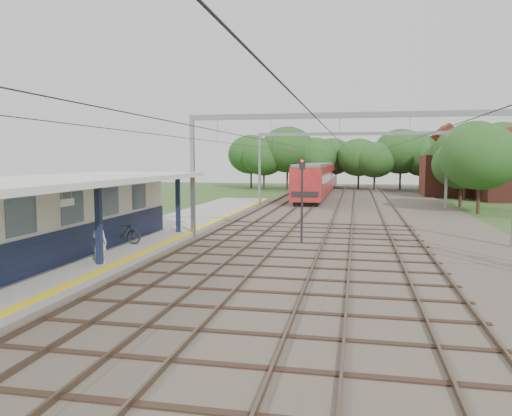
# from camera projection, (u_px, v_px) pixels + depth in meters

# --- Properties ---
(ground) EXTENTS (160.00, 160.00, 0.00)m
(ground) POSITION_uv_depth(u_px,v_px,m) (192.00, 334.00, 13.03)
(ground) COLOR #2D4C1E
(ground) RESTS_ON ground
(ballast_bed) EXTENTS (18.00, 90.00, 0.10)m
(ballast_bed) POSITION_uv_depth(u_px,v_px,m) (354.00, 213.00, 41.50)
(ballast_bed) COLOR #473D33
(ballast_bed) RESTS_ON ground
(platform) EXTENTS (5.00, 52.00, 0.35)m
(platform) POSITION_uv_depth(u_px,v_px,m) (145.00, 237.00, 28.14)
(platform) COLOR gray
(platform) RESTS_ON ground
(yellow_stripe) EXTENTS (0.45, 52.00, 0.01)m
(yellow_stripe) POSITION_uv_depth(u_px,v_px,m) (183.00, 235.00, 27.68)
(yellow_stripe) COLOR yellow
(yellow_stripe) RESTS_ON platform
(station_building) EXTENTS (3.41, 18.00, 3.40)m
(station_building) POSITION_uv_depth(u_px,v_px,m) (47.00, 217.00, 21.40)
(station_building) COLOR beige
(station_building) RESTS_ON platform
(canopy) EXTENTS (6.40, 20.00, 3.44)m
(canopy) POSITION_uv_depth(u_px,v_px,m) (55.00, 182.00, 20.05)
(canopy) COLOR #111937
(canopy) RESTS_ON platform
(rail_tracks) EXTENTS (11.80, 88.00, 0.15)m
(rail_tracks) POSITION_uv_depth(u_px,v_px,m) (324.00, 211.00, 41.98)
(rail_tracks) COLOR brown
(rail_tracks) RESTS_ON ballast_bed
(catenary_system) EXTENTS (17.22, 88.00, 7.00)m
(catenary_system) POSITION_uv_depth(u_px,v_px,m) (347.00, 146.00, 36.48)
(catenary_system) COLOR gray
(catenary_system) RESTS_ON ground
(tree_band) EXTENTS (31.72, 30.88, 8.82)m
(tree_band) POSITION_uv_depth(u_px,v_px,m) (355.00, 156.00, 67.51)
(tree_band) COLOR #382619
(tree_band) RESTS_ON ground
(house_far) EXTENTS (8.00, 6.12, 8.66)m
(house_far) POSITION_uv_depth(u_px,v_px,m) (457.00, 170.00, 60.28)
(house_far) COLOR brown
(house_far) RESTS_ON ground
(person) EXTENTS (0.63, 0.43, 1.68)m
(person) POSITION_uv_depth(u_px,v_px,m) (99.00, 242.00, 20.14)
(person) COLOR silver
(person) RESTS_ON platform
(bicycle) EXTENTS (1.88, 0.60, 1.12)m
(bicycle) POSITION_uv_depth(u_px,v_px,m) (123.00, 233.00, 24.64)
(bicycle) COLOR black
(bicycle) RESTS_ON platform
(train) EXTENTS (2.99, 37.20, 3.92)m
(train) POSITION_uv_depth(u_px,v_px,m) (320.00, 177.00, 63.85)
(train) COLOR black
(train) RESTS_ON ballast_bed
(signal_post) EXTENTS (0.31, 0.27, 4.57)m
(signal_post) POSITION_uv_depth(u_px,v_px,m) (302.00, 190.00, 26.08)
(signal_post) COLOR black
(signal_post) RESTS_ON ground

